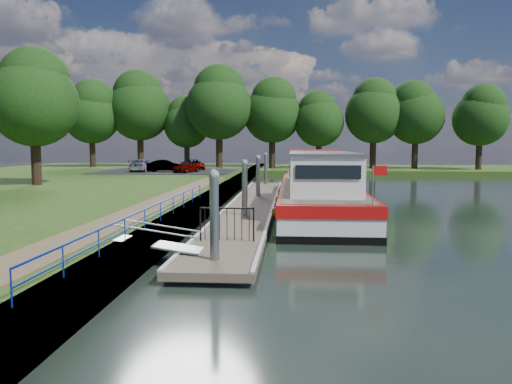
# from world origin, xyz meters

# --- Properties ---
(ground) EXTENTS (160.00, 160.00, 0.00)m
(ground) POSITION_xyz_m (0.00, 0.00, 0.00)
(ground) COLOR black
(ground) RESTS_ON ground
(bank_edge) EXTENTS (1.10, 90.00, 0.78)m
(bank_edge) POSITION_xyz_m (-2.55, 15.00, 0.39)
(bank_edge) COLOR #473D2D
(bank_edge) RESTS_ON ground
(far_bank) EXTENTS (60.00, 18.00, 0.60)m
(far_bank) POSITION_xyz_m (12.00, 52.00, 0.30)
(far_bank) COLOR #264313
(far_bank) RESTS_ON ground
(footpath) EXTENTS (1.60, 40.00, 0.05)m
(footpath) POSITION_xyz_m (-4.40, 8.00, 0.80)
(footpath) COLOR brown
(footpath) RESTS_ON riverbank
(carpark) EXTENTS (14.00, 12.00, 0.06)m
(carpark) POSITION_xyz_m (-11.00, 38.00, 0.81)
(carpark) COLOR black
(carpark) RESTS_ON riverbank
(blue_fence) EXTENTS (0.04, 18.04, 0.72)m
(blue_fence) POSITION_xyz_m (-2.75, 3.00, 1.31)
(blue_fence) COLOR #0C2DBF
(blue_fence) RESTS_ON riverbank
(pontoon) EXTENTS (2.50, 30.00, 0.56)m
(pontoon) POSITION_xyz_m (0.00, 13.00, 0.18)
(pontoon) COLOR brown
(pontoon) RESTS_ON ground
(mooring_piles) EXTENTS (0.30, 27.30, 3.55)m
(mooring_piles) POSITION_xyz_m (0.00, 13.00, 1.28)
(mooring_piles) COLOR gray
(mooring_piles) RESTS_ON ground
(gangway) EXTENTS (2.58, 1.00, 0.92)m
(gangway) POSITION_xyz_m (-1.85, 0.50, 0.63)
(gangway) COLOR #A5A8AD
(gangway) RESTS_ON ground
(gate_panel) EXTENTS (1.85, 0.05, 1.15)m
(gate_panel) POSITION_xyz_m (-0.00, 2.20, 1.15)
(gate_panel) COLOR black
(gate_panel) RESTS_ON ground
(barge) EXTENTS (4.36, 21.15, 4.78)m
(barge) POSITION_xyz_m (3.60, 14.19, 1.09)
(barge) COLOR black
(barge) RESTS_ON ground
(horizon_trees) EXTENTS (54.38, 10.03, 12.87)m
(horizon_trees) POSITION_xyz_m (-1.61, 48.68, 7.95)
(horizon_trees) COLOR #332316
(horizon_trees) RESTS_ON ground
(bank_tree_a) EXTENTS (6.12, 6.12, 9.72)m
(bank_tree_a) POSITION_xyz_m (-15.99, 20.08, 7.02)
(bank_tree_a) COLOR #332316
(bank_tree_a) RESTS_ON riverbank
(car_a) EXTENTS (2.51, 3.77, 1.19)m
(car_a) POSITION_xyz_m (-8.35, 34.89, 1.43)
(car_a) COLOR #999999
(car_a) RESTS_ON carpark
(car_b) EXTENTS (3.77, 1.61, 1.21)m
(car_b) POSITION_xyz_m (-10.88, 36.20, 1.44)
(car_b) COLOR #999999
(car_b) RESTS_ON carpark
(car_c) EXTENTS (1.88, 4.30, 1.23)m
(car_c) POSITION_xyz_m (-13.36, 36.49, 1.45)
(car_c) COLOR #999999
(car_c) RESTS_ON carpark
(car_d) EXTENTS (3.18, 4.41, 1.11)m
(car_d) POSITION_xyz_m (-8.66, 40.45, 1.39)
(car_d) COLOR #999999
(car_d) RESTS_ON carpark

